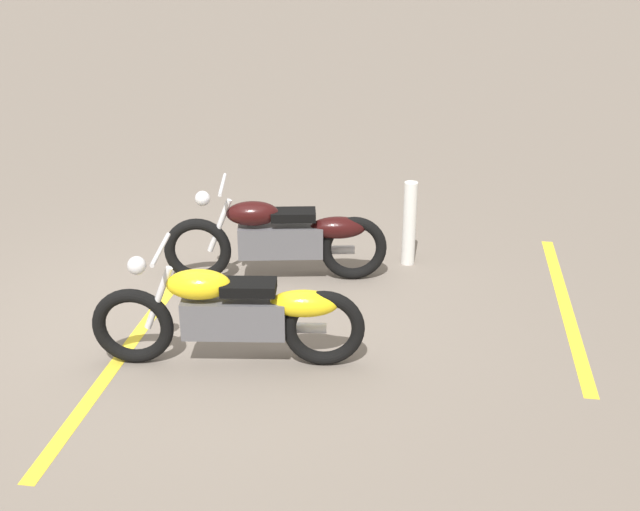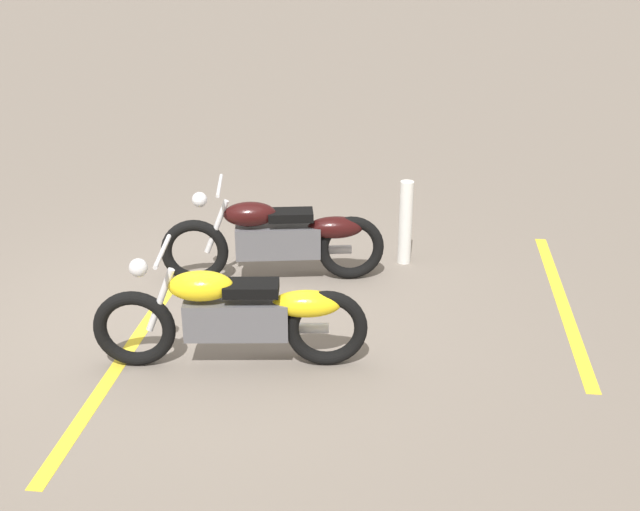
{
  "view_description": "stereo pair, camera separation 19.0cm",
  "coord_description": "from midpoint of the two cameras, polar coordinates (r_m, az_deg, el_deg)",
  "views": [
    {
      "loc": [
        1.83,
        -6.44,
        3.47
      ],
      "look_at": [
        1.07,
        0.0,
        0.65
      ],
      "focal_mm": 44.92,
      "sensor_mm": 36.0,
      "label": 1
    },
    {
      "loc": [
        1.64,
        -6.46,
        3.47
      ],
      "look_at": [
        1.07,
        0.0,
        0.65
      ],
      "focal_mm": 44.92,
      "sensor_mm": 36.0,
      "label": 2
    }
  ],
  "objects": [
    {
      "name": "parking_stripe_mid",
      "position": [
        8.0,
        16.22,
        -3.2
      ],
      "size": [
        0.23,
        3.2,
        0.01
      ],
      "primitive_type": "cube",
      "rotation": [
        0.0,
        0.0,
        1.54
      ],
      "color": "yellow",
      "rests_on": "ground"
    },
    {
      "name": "motorcycle_dark_foreground",
      "position": [
        7.97,
        -3.64,
        1.27
      ],
      "size": [
        2.22,
        0.68,
        1.04
      ],
      "rotation": [
        0.0,
        0.0,
        3.29
      ],
      "color": "black",
      "rests_on": "ground"
    },
    {
      "name": "bollard_post",
      "position": [
        8.41,
        5.46,
        2.34
      ],
      "size": [
        0.14,
        0.14,
        0.9
      ],
      "primitive_type": "cylinder",
      "color": "white",
      "rests_on": "ground"
    },
    {
      "name": "motorcycle_bright_foreground",
      "position": [
        6.51,
        -6.76,
        -4.2
      ],
      "size": [
        2.23,
        0.62,
        1.04
      ],
      "rotation": [
        0.0,
        0.0,
        3.24
      ],
      "color": "black",
      "rests_on": "ground"
    },
    {
      "name": "parking_stripe_near",
      "position": [
        6.92,
        -14.85,
        -7.42
      ],
      "size": [
        0.23,
        3.2,
        0.01
      ],
      "primitive_type": "cube",
      "rotation": [
        0.0,
        0.0,
        1.54
      ],
      "color": "yellow",
      "rests_on": "ground"
    },
    {
      "name": "ground_plane",
      "position": [
        7.53,
        -8.89,
        -4.26
      ],
      "size": [
        60.0,
        60.0,
        0.0
      ],
      "primitive_type": "plane",
      "color": "slate"
    }
  ]
}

